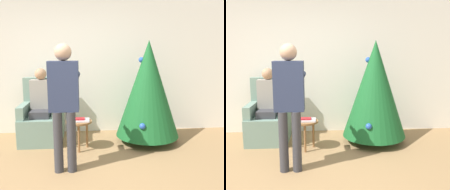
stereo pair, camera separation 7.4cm
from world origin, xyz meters
TOP-DOWN VIEW (x-y plane):
  - ground_plane at (0.00, 0.00)m, footprint 14.00×14.00m
  - wall_back at (0.00, 2.23)m, footprint 8.00×0.06m
  - christmas_tree at (1.26, 1.50)m, footprint 1.08×1.08m
  - armchair at (-0.56, 1.72)m, footprint 0.69×0.74m
  - person_seated at (-0.56, 1.68)m, footprint 0.36×0.46m
  - person_standing at (-0.05, 0.52)m, footprint 0.40×0.57m
  - side_stool at (0.10, 1.25)m, footprint 0.41×0.41m
  - laptop at (0.10, 1.25)m, footprint 0.34×0.24m
  - book at (0.10, 1.25)m, footprint 0.19×0.11m

SIDE VIEW (x-z plane):
  - ground_plane at x=0.00m, z-range 0.00..0.00m
  - armchair at x=-0.56m, z-range -0.18..0.92m
  - side_stool at x=0.10m, z-range 0.16..0.63m
  - laptop at x=0.10m, z-range 0.47..0.49m
  - book at x=0.10m, z-range 0.49..0.52m
  - person_seated at x=-0.56m, z-range 0.07..1.35m
  - christmas_tree at x=1.26m, z-range 0.06..1.81m
  - person_standing at x=-0.05m, z-range 0.16..1.83m
  - wall_back at x=0.00m, z-range 0.00..2.70m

